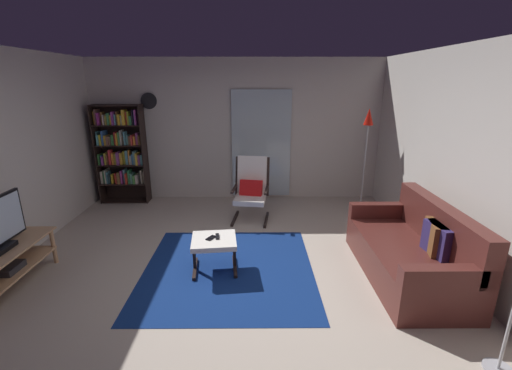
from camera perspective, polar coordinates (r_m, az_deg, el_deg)
The scene contains 14 objects.
ground_plane at distance 4.14m, azimuth -4.97°, elevation -15.10°, with size 7.02×7.02×0.00m, color #B8A999.
wall_back at distance 6.46m, azimuth -3.30°, elevation 9.05°, with size 5.60×0.06×2.60m, color beige.
wall_right at distance 4.32m, azimuth 33.06°, elevation 2.27°, with size 0.06×6.00×2.60m, color beige.
glass_door_panel at distance 6.43m, azimuth 0.88°, elevation 6.78°, with size 1.10×0.01×2.00m, color silver.
area_rug at distance 4.28m, azimuth -4.62°, elevation -13.81°, with size 2.04×2.08×0.01m, color navy.
tv_stand at distance 4.63m, azimuth -36.68°, elevation -10.58°, with size 0.50×1.27×0.47m.
bookshelf_near_tv at distance 6.73m, azimuth -21.61°, elevation 5.33°, with size 0.87×0.30×1.80m.
leather_sofa at distance 4.38m, azimuth 24.71°, elevation -10.16°, with size 0.87×1.80×0.88m.
lounge_armchair at distance 5.55m, azimuth -0.80°, elevation -0.37°, with size 0.64×0.71×1.02m.
ottoman at distance 4.14m, azimuth -7.03°, elevation -9.77°, with size 0.57×0.53×0.41m.
tv_remote at distance 4.14m, azimuth -6.50°, elevation -8.54°, with size 0.04×0.14×0.02m, color black.
cell_phone at distance 4.12m, azimuth -7.53°, elevation -8.77°, with size 0.07×0.14×0.01m, color black.
floor_lamp_by_shelf at distance 5.99m, azimuth 18.14°, elevation 8.35°, with size 0.22×0.22×1.77m.
wall_clock at distance 6.60m, azimuth -17.50°, elevation 13.28°, with size 0.29×0.03×0.29m.
Camera 1 is at (0.32, -3.49, 2.20)m, focal length 23.91 mm.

